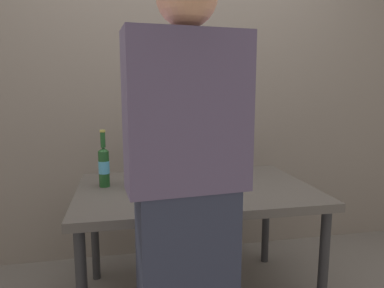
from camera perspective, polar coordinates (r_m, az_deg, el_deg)
name	(u,v)px	position (r m, az deg, el deg)	size (l,w,h in m)	color
desk	(195,198)	(2.04, 0.56, -8.74)	(1.33, 0.87, 0.71)	#56514C
laptop	(214,172)	(2.17, 3.60, -4.66)	(0.36, 0.35, 0.21)	#B7BABC
beer_bottle_amber	(133,167)	(2.04, -9.65, -3.76)	(0.07, 0.07, 0.29)	#472B14
beer_bottle_brown	(104,165)	(2.06, -14.16, -3.38)	(0.06, 0.06, 0.33)	#1E5123
beer_bottle_green	(142,170)	(1.98, -8.18, -4.26)	(0.06, 0.06, 0.28)	#333333
person_figure	(187,191)	(1.31, -0.79, -7.65)	(0.46, 0.31, 1.73)	#2D3347
back_wall	(176,84)	(2.67, -2.70, 9.69)	(6.00, 0.10, 2.60)	gray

